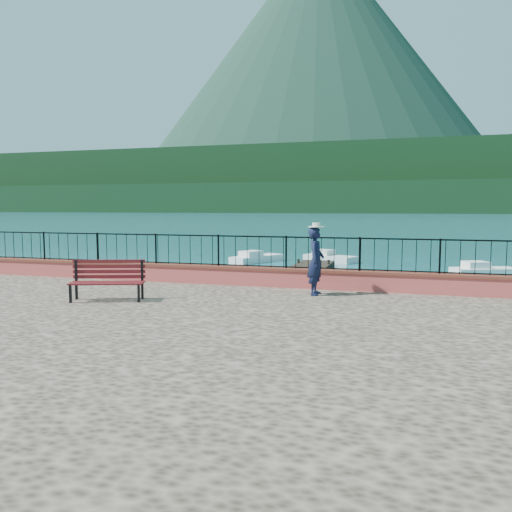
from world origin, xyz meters
The scene contains 16 objects.
ground centered at (0.00, 0.00, 0.00)m, with size 2000.00×2000.00×0.00m, color #19596B.
promenade centered at (0.00, -6.00, 0.60)m, with size 30.00×20.00×1.20m, color #332821.
parapet centered at (0.00, 3.70, 1.49)m, with size 28.00×0.46×0.58m, color #C34746.
railing centered at (0.00, 3.70, 2.25)m, with size 27.00×0.05×0.95m, color black.
dock centered at (-2.00, 12.00, 0.15)m, with size 2.00×16.00×0.30m, color #2D231C.
far_forest centered at (0.00, 300.00, 9.00)m, with size 900.00×60.00×18.00m, color black.
foothills centered at (0.00, 360.00, 22.00)m, with size 900.00×120.00×44.00m, color black.
volcano centered at (-120.00, 700.00, 190.00)m, with size 560.00×560.00×380.00m, color #142D23.
park_bench centered at (-4.25, 0.19, 1.51)m, with size 1.99×1.19×1.05m.
person centered at (0.80, 2.62, 2.14)m, with size 0.69×0.45×1.89m, color black.
hat centered at (0.80, 2.62, 3.15)m, with size 0.44×0.44×0.12m, color silver.
boat_0 centered at (-3.26, 7.70, 0.40)m, with size 4.36×1.30×0.80m, color white.
boat_1 centered at (6.37, 10.05, 0.40)m, with size 3.48×1.30×0.80m, color silver.
boat_2 centered at (7.24, 17.50, 0.40)m, with size 3.33×1.30×0.80m, color white.
boat_3 centered at (-6.21, 20.53, 0.40)m, with size 4.04×1.30×0.80m, color silver.
boat_4 centered at (-1.59, 22.05, 0.40)m, with size 3.56×1.30×0.80m, color silver.
Camera 1 is at (3.15, -11.01, 3.64)m, focal length 35.00 mm.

